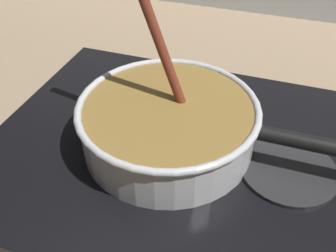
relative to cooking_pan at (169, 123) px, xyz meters
The scene contains 4 objects.
hob_plate 0.05m from the cooking_pan, behind, with size 0.56×0.48×0.01m, color black.
burner_ring 0.04m from the cooking_pan, behind, with size 0.20×0.20×0.01m, color #592D0C.
spare_burner 0.19m from the cooking_pan, ahead, with size 0.14×0.14×0.01m, color #262628.
cooking_pan is the anchor object (origin of this frame).
Camera 1 is at (0.09, -0.21, 0.41)m, focal length 40.28 mm.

